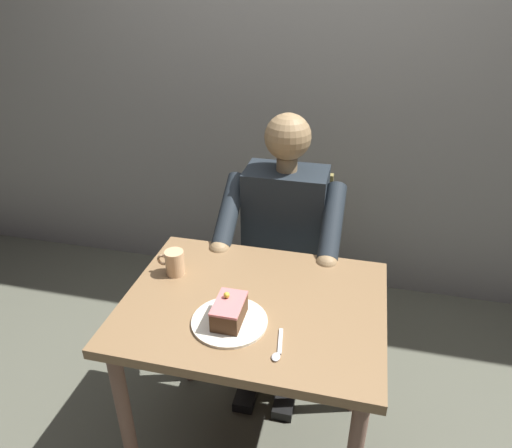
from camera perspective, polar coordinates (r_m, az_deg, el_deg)
The scene contains 9 objects.
ground_plane at distance 2.20m, azimuth -0.25°, elevation -25.10°, with size 14.00×14.00×0.00m, color #525346.
cafe_rear_panel at distance 2.62m, azimuth 7.13°, elevation 22.60°, with size 6.40×0.12×3.00m, color gray.
dining_table at distance 1.72m, azimuth -0.30°, elevation -12.25°, with size 0.90×0.70×0.76m.
chair at distance 2.35m, azimuth 3.77°, elevation -3.83°, with size 0.42×0.42×0.91m.
seated_person at distance 2.13m, azimuth 3.07°, elevation -2.98°, with size 0.53×0.58×1.25m.
dessert_plate at distance 1.56m, azimuth -3.22°, elevation -11.70°, with size 0.25×0.25×0.01m, color silver.
cake_slice at distance 1.53m, azimuth -3.27°, elevation -10.49°, with size 0.09×0.14×0.09m.
coffee_cup at distance 1.78m, azimuth -9.87°, elevation -4.57°, with size 0.11×0.07×0.10m.
dessert_spoon at distance 1.47m, azimuth 2.67°, elevation -14.95°, with size 0.03×0.14×0.01m.
Camera 1 is at (-0.31, 1.25, 1.78)m, focal length 33.03 mm.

